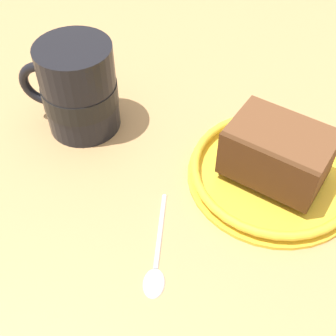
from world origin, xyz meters
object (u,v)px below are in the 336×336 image
Objects in this scene: small_plate at (273,172)px; teaspoon at (156,264)px; cake_slice at (277,154)px; tea_mug at (78,88)px.

small_plate reaches higher than teaspoon.
teaspoon is (-7.24, 14.51, -3.59)cm from cake_slice.
cake_slice is (-0.18, 0.20, 3.05)cm from small_plate.
tea_mug reaches higher than cake_slice.
tea_mug reaches higher than small_plate.
small_plate is 1.66× the size of tea_mug.
small_plate is 3.06cm from cake_slice.
tea_mug is 22.14cm from teaspoon.
small_plate is at bearing -126.42° from tea_mug.
cake_slice is 16.61cm from teaspoon.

